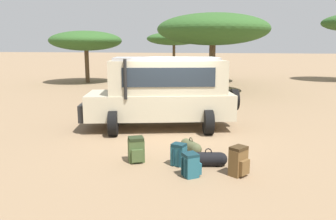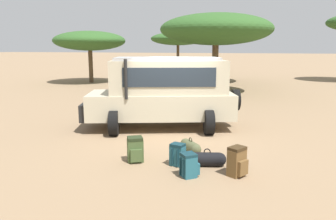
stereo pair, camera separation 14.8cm
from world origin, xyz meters
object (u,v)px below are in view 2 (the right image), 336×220
(safari_vehicle, at_px, (164,91))
(duffel_bag_low_black_case, at_px, (207,159))
(backpack_near_rear_wheel, at_px, (178,155))
(acacia_tree_left_mid, at_px, (178,39))
(acacia_tree_centre_back, at_px, (216,31))
(backpack_outermost, at_px, (135,150))
(acacia_tree_far_left, at_px, (90,41))
(backpack_beside_front_wheel, at_px, (237,162))
(backpack_cluster_center, at_px, (189,165))
(acacia_tree_right_mid, at_px, (216,30))
(duffel_bag_soft_canvas, at_px, (190,147))

(safari_vehicle, bearing_deg, duffel_bag_low_black_case, -55.83)
(backpack_near_rear_wheel, xyz_separation_m, duffel_bag_low_black_case, (0.67, 0.18, -0.10))
(acacia_tree_left_mid, height_order, acacia_tree_centre_back, acacia_tree_centre_back)
(backpack_outermost, xyz_separation_m, acacia_tree_far_left, (-11.00, 15.95, 2.97))
(safari_vehicle, xyz_separation_m, duffel_bag_low_black_case, (2.20, -3.24, -1.13))
(backpack_outermost, distance_m, acacia_tree_far_left, 19.60)
(backpack_beside_front_wheel, xyz_separation_m, acacia_tree_far_left, (-13.47, 16.09, 2.96))
(backpack_cluster_center, height_order, acacia_tree_far_left, acacia_tree_far_left)
(safari_vehicle, bearing_deg, acacia_tree_centre_back, 94.23)
(acacia_tree_left_mid, bearing_deg, duffel_bag_low_black_case, -71.89)
(backpack_cluster_center, xyz_separation_m, acacia_tree_left_mid, (-9.18, 29.57, 3.47))
(backpack_near_rear_wheel, distance_m, backpack_outermost, 1.07)
(backpack_beside_front_wheel, relative_size, backpack_cluster_center, 1.24)
(backpack_near_rear_wheel, xyz_separation_m, acacia_tree_right_mid, (-1.57, 13.12, 3.57))
(safari_vehicle, bearing_deg, acacia_tree_far_left, 130.20)
(acacia_tree_right_mid, bearing_deg, backpack_outermost, -87.81)
(backpack_near_rear_wheel, xyz_separation_m, acacia_tree_left_mid, (-8.75, 28.98, 3.47))
(backpack_near_rear_wheel, height_order, acacia_tree_right_mid, acacia_tree_right_mid)
(acacia_tree_far_left, bearing_deg, safari_vehicle, -49.80)
(acacia_tree_right_mid, bearing_deg, safari_vehicle, -89.75)
(backpack_cluster_center, bearing_deg, safari_vehicle, 116.07)
(acacia_tree_far_left, bearing_deg, acacia_tree_centre_back, 19.65)
(backpack_cluster_center, distance_m, acacia_tree_right_mid, 14.31)
(backpack_near_rear_wheel, bearing_deg, backpack_beside_front_wheel, -8.47)
(backpack_near_rear_wheel, distance_m, acacia_tree_far_left, 20.17)
(duffel_bag_low_black_case, relative_size, acacia_tree_centre_back, 0.12)
(backpack_near_rear_wheel, bearing_deg, backpack_cluster_center, -53.95)
(backpack_beside_front_wheel, relative_size, acacia_tree_far_left, 0.11)
(safari_vehicle, distance_m, backpack_outermost, 3.66)
(duffel_bag_low_black_case, distance_m, acacia_tree_left_mid, 30.51)
(backpack_cluster_center, height_order, duffel_bag_soft_canvas, backpack_cluster_center)
(duffel_bag_low_black_case, bearing_deg, backpack_outermost, -171.76)
(backpack_beside_front_wheel, bearing_deg, backpack_near_rear_wheel, 171.53)
(safari_vehicle, height_order, acacia_tree_centre_back, acacia_tree_centre_back)
(safari_vehicle, relative_size, acacia_tree_far_left, 0.95)
(acacia_tree_far_left, bearing_deg, backpack_near_rear_wheel, -52.77)
(safari_vehicle, xyz_separation_m, backpack_cluster_center, (1.96, -4.00, -1.04))
(acacia_tree_centre_back, bearing_deg, backpack_beside_front_wheel, -78.06)
(backpack_cluster_center, bearing_deg, acacia_tree_far_left, 127.19)
(acacia_tree_left_mid, xyz_separation_m, acacia_tree_right_mid, (7.18, -15.85, 0.11))
(duffel_bag_low_black_case, xyz_separation_m, acacia_tree_far_left, (-12.73, 15.70, 3.11))
(backpack_cluster_center, bearing_deg, backpack_near_rear_wheel, 126.05)
(backpack_cluster_center, xyz_separation_m, backpack_near_rear_wheel, (-0.43, 0.59, 0.00))
(duffel_bag_low_black_case, relative_size, acacia_tree_far_left, 0.15)
(acacia_tree_far_left, bearing_deg, duffel_bag_low_black_case, -50.96)
(safari_vehicle, xyz_separation_m, backpack_beside_front_wheel, (2.94, -3.62, -0.98))
(safari_vehicle, bearing_deg, duffel_bag_soft_canvas, -56.42)
(backpack_outermost, bearing_deg, acacia_tree_left_mid, 104.82)
(backpack_near_rear_wheel, distance_m, acacia_tree_left_mid, 30.47)
(duffel_bag_low_black_case, xyz_separation_m, acacia_tree_centre_back, (-3.37, 19.05, 3.86))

